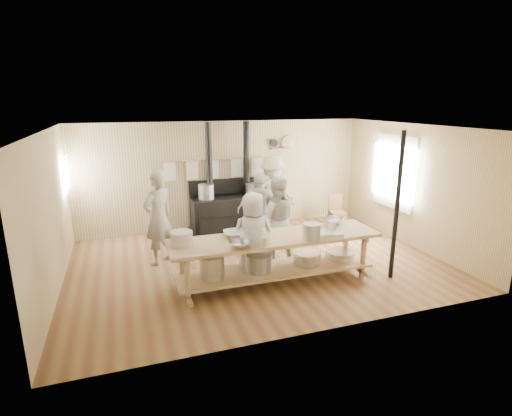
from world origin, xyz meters
The scene contains 24 objects.
ground centered at (0.00, 0.00, 0.00)m, with size 7.00×7.00×0.00m, color brown.
room_shell centered at (0.00, 0.00, 1.62)m, with size 7.00×7.00×7.00m.
window_right centered at (3.47, 0.60, 1.50)m, with size 0.09×1.50×1.65m.
left_opening centered at (-3.45, 2.00, 1.60)m, with size 0.00×0.90×0.90m.
stove centered at (-0.01, 2.12, 0.52)m, with size 1.90×0.75×2.60m.
towel_rail centered at (0.00, 2.40, 1.56)m, with size 3.00×0.04×0.47m.
back_wall_shelf centered at (1.46, 2.43, 2.00)m, with size 0.63×0.14×0.32m.
prep_table centered at (-0.01, -0.90, 0.52)m, with size 3.60×0.90×0.85m.
support_post centered at (2.05, -1.35, 1.30)m, with size 0.08×0.08×2.60m, color black.
cook_far_left centered at (-1.78, 0.66, 0.91)m, with size 0.67×0.44×1.83m, color #A6A393.
cook_left centered at (0.38, 0.04, 0.84)m, with size 0.81×0.63×1.68m, color #A6A393.
cook_center centered at (-0.28, -0.56, 0.78)m, with size 0.76×0.50×1.56m, color #A6A393.
cook_right centered at (0.34, 0.88, 0.81)m, with size 0.95×0.39×1.61m, color #A6A393.
cook_by_window centered at (1.06, 1.95, 0.88)m, with size 1.13×0.65×1.76m, color #A6A393.
chair centered at (2.66, 1.63, 0.23)m, with size 0.41×0.41×0.77m.
bowl_white_a centered at (-0.64, -0.69, 0.90)m, with size 0.39×0.39×0.10m, color silver.
bowl_steel_a centered at (-0.72, -1.23, 0.90)m, with size 0.34×0.34×0.10m, color silver.
bowl_white_b centered at (-0.27, -0.57, 0.90)m, with size 0.39×0.39×0.10m, color silver.
bowl_steel_b centered at (1.29, -0.57, 0.91)m, with size 0.37×0.37×0.11m, color silver.
roasting_pan centered at (0.81, -1.23, 0.90)m, with size 0.45×0.30×0.10m, color #B2B2B7.
mixing_bowl_large centered at (-0.44, -1.10, 0.93)m, with size 0.49×0.49×0.15m, color silver.
bucket_galv centered at (0.51, -1.23, 0.99)m, with size 0.30×0.30×0.28m, color gray.
deep_bowl_enamel centered at (-1.55, -0.78, 0.96)m, with size 0.35×0.35×0.22m, color silver.
pitcher centered at (0.95, -1.10, 0.97)m, with size 0.15×0.15×0.24m, color silver.
Camera 1 is at (-2.35, -6.81, 3.07)m, focal length 28.00 mm.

